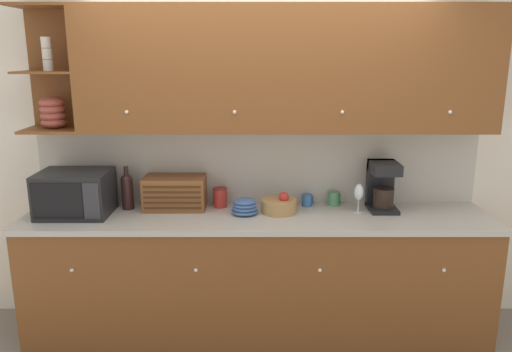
% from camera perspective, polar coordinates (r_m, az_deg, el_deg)
% --- Properties ---
extents(ground_plane, '(24.00, 24.00, 0.00)m').
position_cam_1_polar(ground_plane, '(4.32, -0.01, -14.92)').
color(ground_plane, slate).
extents(wall_back, '(5.79, 0.06, 2.60)m').
position_cam_1_polar(wall_back, '(3.90, -0.01, 2.29)').
color(wall_back, silver).
rests_on(wall_back, ground_plane).
extents(counter_unit, '(3.41, 0.67, 0.93)m').
position_cam_1_polar(counter_unit, '(3.83, 0.01, -11.09)').
color(counter_unit, brown).
rests_on(counter_unit, ground_plane).
extents(backsplash_panel, '(3.39, 0.01, 0.60)m').
position_cam_1_polar(backsplash_panel, '(3.88, -0.01, 1.20)').
color(backsplash_panel, '#B7B2A8').
rests_on(backsplash_panel, counter_unit).
extents(upper_cabinets, '(3.39, 0.37, 0.88)m').
position_cam_1_polar(upper_cabinets, '(3.62, 2.65, 12.02)').
color(upper_cabinets, brown).
rests_on(upper_cabinets, backsplash_panel).
extents(microwave, '(0.50, 0.40, 0.32)m').
position_cam_1_polar(microwave, '(3.85, -20.17, -1.89)').
color(microwave, black).
rests_on(microwave, counter_unit).
extents(wine_bottle, '(0.09, 0.09, 0.33)m').
position_cam_1_polar(wine_bottle, '(3.88, -14.70, -1.54)').
color(wine_bottle, black).
rests_on(wine_bottle, counter_unit).
extents(bread_box, '(0.46, 0.27, 0.25)m').
position_cam_1_polar(bread_box, '(3.81, -9.44, -1.90)').
color(bread_box, brown).
rests_on(bread_box, counter_unit).
extents(storage_canister, '(0.11, 0.11, 0.15)m').
position_cam_1_polar(storage_canister, '(3.83, -4.32, -2.45)').
color(storage_canister, '#B22D28').
rests_on(storage_canister, counter_unit).
extents(bowl_stack_on_counter, '(0.20, 0.20, 0.12)m').
position_cam_1_polar(bowl_stack_on_counter, '(3.66, -1.51, -3.54)').
color(bowl_stack_on_counter, '#3D5B93').
rests_on(bowl_stack_on_counter, counter_unit).
extents(fruit_basket, '(0.26, 0.26, 0.16)m').
position_cam_1_polar(fruit_basket, '(3.70, 2.50, -3.37)').
color(fruit_basket, '#A87F4C').
rests_on(fruit_basket, counter_unit).
extents(mug_blue_second, '(0.09, 0.08, 0.09)m').
position_cam_1_polar(mug_blue_second, '(3.87, 5.70, -2.75)').
color(mug_blue_second, '#38669E').
rests_on(mug_blue_second, counter_unit).
extents(mug, '(0.10, 0.09, 0.11)m').
position_cam_1_polar(mug, '(3.91, 8.72, -2.57)').
color(mug, '#4C845B').
rests_on(mug, counter_unit).
extents(wine_glass, '(0.07, 0.07, 0.22)m').
position_cam_1_polar(wine_glass, '(3.74, 11.47, -1.93)').
color(wine_glass, silver).
rests_on(wine_glass, counter_unit).
extents(coffee_maker, '(0.20, 0.27, 0.37)m').
position_cam_1_polar(coffee_maker, '(3.85, 14.06, -0.97)').
color(coffee_maker, black).
rests_on(coffee_maker, counter_unit).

